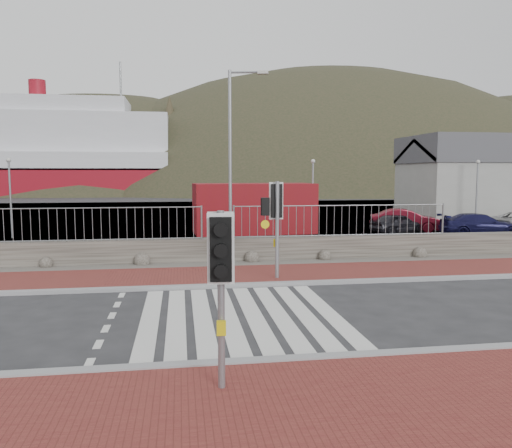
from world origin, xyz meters
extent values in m
plane|color=#28282B|center=(0.00, 0.00, 0.00)|extent=(220.00, 220.00, 0.00)
cube|color=brown|center=(0.00, -5.00, 0.04)|extent=(40.00, 4.00, 0.08)
cube|color=brown|center=(0.00, 4.50, 0.04)|extent=(40.00, 3.00, 0.08)
cube|color=gray|center=(0.00, -3.00, 0.05)|extent=(40.00, 0.25, 0.12)
cube|color=gray|center=(0.00, 3.00, 0.05)|extent=(40.00, 0.25, 0.12)
cube|color=silver|center=(-2.10, 0.00, 0.01)|extent=(0.42, 5.60, 0.01)
cube|color=silver|center=(-1.50, 0.00, 0.01)|extent=(0.42, 5.60, 0.01)
cube|color=silver|center=(-0.90, 0.00, 0.01)|extent=(0.42, 5.60, 0.01)
cube|color=silver|center=(-0.30, 0.00, 0.01)|extent=(0.42, 5.60, 0.01)
cube|color=silver|center=(0.30, 0.00, 0.01)|extent=(0.42, 5.60, 0.01)
cube|color=silver|center=(0.90, 0.00, 0.01)|extent=(0.42, 5.60, 0.01)
cube|color=silver|center=(1.50, 0.00, 0.01)|extent=(0.42, 5.60, 0.01)
cube|color=silver|center=(2.10, 0.00, 0.01)|extent=(0.42, 5.60, 0.01)
cube|color=#59544C|center=(0.00, 6.50, 0.03)|extent=(40.00, 1.50, 0.06)
cube|color=#454039|center=(0.00, 7.30, 0.45)|extent=(40.00, 0.60, 0.90)
cylinder|color=gray|center=(-4.80, 7.15, 2.10)|extent=(8.40, 0.04, 0.04)
cylinder|color=gray|center=(-0.60, 7.15, 1.50)|extent=(0.07, 0.07, 1.20)
cylinder|color=gray|center=(4.80, 7.15, 2.10)|extent=(8.40, 0.04, 0.04)
cylinder|color=gray|center=(0.60, 7.15, 1.50)|extent=(0.07, 0.07, 1.20)
cylinder|color=gray|center=(9.00, 7.15, 1.50)|extent=(0.07, 0.07, 1.20)
cube|color=#4C4C4F|center=(0.00, 27.90, 0.00)|extent=(120.00, 40.00, 0.50)
cube|color=#3F4C54|center=(0.00, 62.90, 0.00)|extent=(220.00, 50.00, 0.05)
cube|color=silver|center=(-18.00, 67.90, 9.00)|extent=(30.00, 12.00, 6.00)
cube|color=silver|center=(-18.00, 67.90, 13.00)|extent=(18.00, 10.00, 2.50)
cylinder|color=maroon|center=(-22.00, 67.90, 15.50)|extent=(2.40, 2.40, 3.00)
cylinder|color=gray|center=(-10.00, 67.90, 17.00)|extent=(0.30, 0.30, 6.00)
cube|color=#9E9E99|center=(20.00, 19.90, 2.00)|extent=(12.00, 6.00, 4.00)
cube|color=#4C4C51|center=(20.00, 19.90, 4.90)|extent=(12.20, 6.20, 1.80)
ellipsoid|color=#272E1C|center=(-15.00, 87.90, -20.00)|extent=(106.40, 68.40, 76.00)
ellipsoid|color=#272E1C|center=(30.00, 87.90, -26.00)|extent=(140.00, 90.00, 100.00)
cylinder|color=gray|center=(-0.78, -3.98, 1.39)|extent=(0.11, 0.11, 2.79)
cube|color=gold|center=(-0.78, -3.98, 1.05)|extent=(0.15, 0.09, 0.22)
cube|color=black|center=(-0.78, -3.98, 2.24)|extent=(0.42, 0.27, 1.05)
sphere|color=red|center=(-0.78, -3.98, 2.54)|extent=(0.15, 0.15, 0.15)
cylinder|color=gray|center=(1.60, 3.78, 1.55)|extent=(0.12, 0.12, 3.09)
cube|color=gold|center=(1.60, 3.78, 1.16)|extent=(0.16, 0.10, 0.24)
cube|color=black|center=(1.60, 3.78, 2.48)|extent=(0.46, 0.29, 1.16)
sphere|color=#0CE53F|center=(1.60, 3.78, 2.15)|extent=(0.17, 0.17, 0.17)
cube|color=black|center=(1.21, 3.76, 2.32)|extent=(0.25, 0.19, 0.55)
cylinder|color=gray|center=(0.57, 8.10, 3.63)|extent=(0.13, 0.13, 7.26)
cylinder|color=gray|center=(1.19, 7.97, 7.17)|extent=(1.26, 0.35, 0.08)
cube|color=beige|center=(1.81, 7.83, 7.15)|extent=(0.44, 0.28, 0.11)
cube|color=maroon|center=(2.70, 16.24, 1.38)|extent=(6.79, 3.13, 2.77)
imported|color=black|center=(10.65, 14.85, 0.55)|extent=(3.48, 2.09, 1.11)
imported|color=#5D0D19|center=(11.35, 15.38, 0.65)|extent=(4.17, 2.45, 1.30)
imported|color=#13123A|center=(14.36, 12.88, 0.61)|extent=(4.40, 2.38, 1.21)
camera|label=1|loc=(-1.37, -11.32, 3.34)|focal=35.00mm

